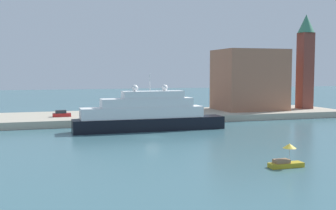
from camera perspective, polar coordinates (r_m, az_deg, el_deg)
ground at (r=73.06m, az=-2.13°, el=-4.37°), size 400.00×400.00×0.00m
quay_dock at (r=98.39m, az=-6.08°, el=-1.62°), size 110.00×20.61×1.51m
large_yacht at (r=80.73m, az=-2.79°, el=-1.33°), size 29.40×4.51×10.89m
small_motorboat at (r=52.13m, az=15.76°, el=-7.15°), size 4.23×1.59×2.84m
harbor_building at (r=109.97m, az=10.98°, el=3.39°), size 16.34×13.30×15.36m
bell_tower at (r=116.52m, az=18.17°, el=6.17°), size 4.34×4.34×24.65m
parked_car at (r=94.16m, az=-14.29°, el=-1.17°), size 3.87×1.68×1.46m
person_figure at (r=90.36m, az=-11.15°, el=-1.24°), size 0.36×0.36×1.72m
mooring_bollard at (r=88.42m, az=-7.41°, el=-1.62°), size 0.51×0.51×0.69m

